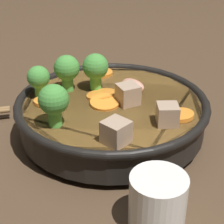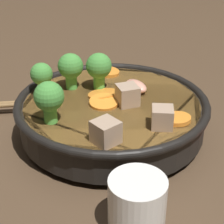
# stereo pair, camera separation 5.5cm
# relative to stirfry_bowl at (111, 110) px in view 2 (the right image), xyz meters

# --- Properties ---
(ground_plane) EXTENTS (3.00, 3.00, 0.00)m
(ground_plane) POSITION_rel_stirfry_bowl_xyz_m (-0.00, -0.00, -0.04)
(ground_plane) COLOR #4C3826
(stirfry_bowl) EXTENTS (0.28, 0.28, 0.11)m
(stirfry_bowl) POSITION_rel_stirfry_bowl_xyz_m (0.00, 0.00, 0.00)
(stirfry_bowl) COLOR black
(stirfry_bowl) RESTS_ON ground_plane
(tea_cup) EXTENTS (0.06, 0.06, 0.06)m
(tea_cup) POSITION_rel_stirfry_bowl_xyz_m (-0.17, 0.09, -0.01)
(tea_cup) COLOR white
(tea_cup) RESTS_ON ground_plane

